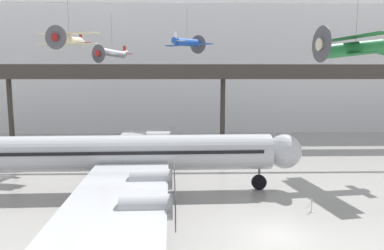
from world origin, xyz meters
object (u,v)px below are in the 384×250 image
airliner_silver_main (123,154)px  suspended_plane_green_biplane (355,48)px  suspended_plane_cream_biplane (69,40)px  suspended_plane_blue_trainer (187,43)px  stanchion_barrier (311,208)px  suspended_plane_silver_racer (112,53)px

airliner_silver_main → suspended_plane_green_biplane: bearing=12.7°
airliner_silver_main → suspended_plane_cream_biplane: bearing=123.9°
suspended_plane_blue_trainer → stanchion_barrier: (8.81, -24.79, -13.92)m
airliner_silver_main → suspended_plane_silver_racer: size_ratio=5.00×
suspended_plane_silver_racer → stanchion_barrier: size_ratio=6.56×
suspended_plane_green_biplane → airliner_silver_main: bearing=4.7°
suspended_plane_cream_biplane → suspended_plane_blue_trainer: 16.13m
suspended_plane_green_biplane → stanchion_barrier: size_ratio=9.26×
suspended_plane_cream_biplane → suspended_plane_green_biplane: 29.43m
suspended_plane_green_biplane → stanchion_barrier: (-7.56, -10.84, -12.27)m
suspended_plane_green_biplane → stanchion_barrier: suspended_plane_green_biplane is taller
suspended_plane_cream_biplane → suspended_plane_green_biplane: (29.12, -4.10, -1.06)m
airliner_silver_main → suspended_plane_green_biplane: 24.65m
suspended_plane_cream_biplane → suspended_plane_green_biplane: size_ratio=0.68×
suspended_plane_blue_trainer → suspended_plane_green_biplane: 21.56m
airliner_silver_main → suspended_plane_cream_biplane: suspended_plane_cream_biplane is taller
airliner_silver_main → suspended_plane_green_biplane: (22.12, 5.69, 9.28)m
suspended_plane_cream_biplane → suspended_plane_green_biplane: suspended_plane_cream_biplane is taller
airliner_silver_main → suspended_plane_cream_biplane: (-7.01, 9.79, 10.35)m
airliner_silver_main → suspended_plane_blue_trainer: (5.76, 19.63, 10.94)m
suspended_plane_silver_racer → suspended_plane_blue_trainer: bearing=104.0°
suspended_plane_silver_racer → stanchion_barrier: bearing=68.2°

